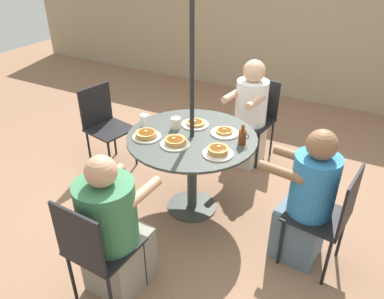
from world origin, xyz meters
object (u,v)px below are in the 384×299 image
(pancake_plate_b, at_px, (225,132))
(coffee_cup, at_px, (176,123))
(diner_south, at_px, (307,203))
(patio_table, at_px, (192,150))
(pancake_plate_e, at_px, (218,151))
(pancake_plate_d, at_px, (147,135))
(patio_chair_east, at_px, (95,247))
(syrup_bottle, at_px, (242,137))
(diner_east, at_px, (113,232))
(patio_chair_north, at_px, (104,122))
(patio_chair_south, at_px, (329,213))
(drinking_glass_a, at_px, (145,121))
(pancake_plate_c, at_px, (175,142))
(pancake_plate_a, at_px, (195,124))
(diner_west, at_px, (249,117))
(patio_chair_west, at_px, (256,114))

(pancake_plate_b, xyz_separation_m, coffee_cup, (-0.41, -0.11, 0.04))
(diner_south, xyz_separation_m, pancake_plate_b, (-0.80, 0.29, 0.25))
(patio_table, height_order, pancake_plate_e, pancake_plate_e)
(patio_table, relative_size, pancake_plate_d, 4.59)
(patio_chair_east, xyz_separation_m, syrup_bottle, (0.46, 1.27, 0.31))
(patio_table, distance_m, diner_east, 1.03)
(patio_chair_north, distance_m, coffee_cup, 1.04)
(patio_chair_south, relative_size, drinking_glass_a, 7.70)
(patio_chair_south, bearing_deg, diner_east, 132.57)
(patio_table, distance_m, pancake_plate_d, 0.41)
(syrup_bottle, bearing_deg, pancake_plate_e, -112.39)
(diner_east, bearing_deg, syrup_bottle, 69.69)
(diner_east, bearing_deg, pancake_plate_c, 92.61)
(pancake_plate_a, relative_size, pancake_plate_e, 1.00)
(diner_south, height_order, pancake_plate_d, diner_south)
(diner_west, height_order, pancake_plate_e, diner_west)
(pancake_plate_d, height_order, coffee_cup, coffee_cup)
(pancake_plate_a, bearing_deg, pancake_plate_e, -42.72)
(pancake_plate_e, relative_size, syrup_bottle, 1.42)
(patio_chair_south, bearing_deg, pancake_plate_a, 82.00)
(patio_table, xyz_separation_m, drinking_glass_a, (-0.45, -0.04, 0.19))
(patio_chair_west, bearing_deg, patio_chair_south, 135.21)
(diner_south, distance_m, pancake_plate_e, 0.75)
(pancake_plate_a, bearing_deg, patio_chair_west, 77.27)
(patio_table, bearing_deg, patio_chair_east, -92.24)
(patio_chair_south, xyz_separation_m, pancake_plate_c, (-1.23, -0.05, 0.27))
(pancake_plate_d, bearing_deg, patio_chair_north, 152.99)
(pancake_plate_a, distance_m, pancake_plate_d, 0.47)
(diner_west, relative_size, pancake_plate_d, 4.78)
(pancake_plate_b, distance_m, drinking_glass_a, 0.70)
(patio_table, relative_size, pancake_plate_a, 4.59)
(diner_west, relative_size, drinking_glass_a, 10.11)
(patio_chair_east, relative_size, pancake_plate_a, 3.64)
(patio_chair_east, xyz_separation_m, pancake_plate_e, (0.36, 1.03, 0.27))
(patio_chair_west, xyz_separation_m, pancake_plate_b, (0.07, -1.02, 0.26))
(pancake_plate_b, relative_size, pancake_plate_d, 1.00)
(patio_chair_south, xyz_separation_m, pancake_plate_a, (-1.26, 0.34, 0.26))
(patio_chair_north, distance_m, patio_chair_south, 2.39)
(patio_table, relative_size, diner_east, 1.00)
(patio_chair_north, height_order, coffee_cup, patio_chair_north)
(patio_chair_east, height_order, syrup_bottle, syrup_bottle)
(patio_chair_north, height_order, drinking_glass_a, patio_chair_north)
(patio_chair_north, height_order, syrup_bottle, syrup_bottle)
(patio_chair_north, distance_m, pancake_plate_b, 1.42)
(patio_chair_south, xyz_separation_m, pancake_plate_e, (-0.87, -0.02, 0.27))
(pancake_plate_a, relative_size, syrup_bottle, 1.42)
(patio_chair_north, height_order, patio_chair_east, same)
(patio_chair_north, bearing_deg, pancake_plate_e, 86.21)
(pancake_plate_d, bearing_deg, pancake_plate_b, 34.70)
(diner_south, bearing_deg, patio_chair_south, -90.00)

